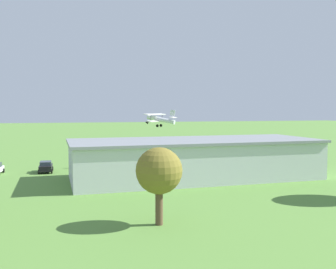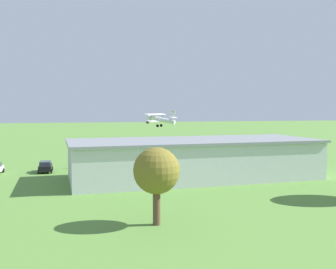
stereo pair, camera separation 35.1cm
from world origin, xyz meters
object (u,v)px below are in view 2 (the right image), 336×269
person_crossing_taxiway (252,158)px  tree_by_windsock (157,171)px  hangar (194,159)px  person_walking_on_apron (103,159)px  car_black (45,166)px  person_beside_truck (263,158)px  person_watching_takeoff (74,163)px  biplane (160,119)px

person_crossing_taxiway → tree_by_windsock: (24.98, 32.08, 3.64)m
hangar → person_walking_on_apron: hangar is taller
car_black → person_beside_truck: size_ratio=2.33×
person_walking_on_apron → person_watching_takeoff: size_ratio=1.15×
biplane → person_beside_truck: biplane is taller
car_black → person_walking_on_apron: person_walking_on_apron is taller
person_walking_on_apron → person_crossing_taxiway: person_walking_on_apron is taller
person_beside_truck → tree_by_windsock: tree_by_windsock is taller
person_crossing_taxiway → person_beside_truck: size_ratio=0.90×
hangar → tree_by_windsock: (9.88, 19.75, 1.74)m
hangar → car_black: 22.75m
biplane → person_crossing_taxiway: size_ratio=5.18×
hangar → person_watching_takeoff: (15.84, -13.56, -1.93)m
hangar → car_black: hangar is taller
tree_by_windsock → person_walking_on_apron: bearing=-88.3°
person_walking_on_apron → tree_by_windsock: bearing=91.7°
person_beside_truck → car_black: bearing=1.2°
person_beside_truck → tree_by_windsock: 41.10m
biplane → tree_by_windsock: bearing=76.1°
tree_by_windsock → car_black: bearing=-71.4°
biplane → tree_by_windsock: 55.68m
car_black → tree_by_windsock: tree_by_windsock is taller
hangar → person_crossing_taxiway: size_ratio=21.42×
person_crossing_taxiway → person_beside_truck: person_beside_truck is taller
person_beside_truck → tree_by_windsock: (26.69, 31.05, 3.55)m
person_walking_on_apron → person_crossing_taxiway: 26.41m
hangar → biplane: 34.71m
person_walking_on_apron → person_beside_truck: (-27.75, 5.43, -0.01)m
person_walking_on_apron → tree_by_windsock: size_ratio=0.28×
hangar → person_crossing_taxiway: (-15.10, -12.33, -1.90)m
person_watching_takeoff → person_crossing_taxiway: size_ratio=0.97×
person_walking_on_apron → biplane: bearing=-129.4°
car_black → biplane: bearing=-134.8°
person_watching_takeoff → person_crossing_taxiway: bearing=177.7°
car_black → person_walking_on_apron: 11.04m
biplane → person_watching_takeoff: size_ratio=5.35×
person_crossing_taxiway → car_black: bearing=2.9°
hangar → person_walking_on_apron: 20.07m
hangar → person_beside_truck: (-16.80, -11.30, -1.81)m
person_crossing_taxiway → person_beside_truck: bearing=148.9°
person_beside_truck → person_watching_takeoff: bearing=-4.0°
hangar → person_walking_on_apron: bearing=-56.8°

